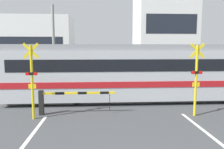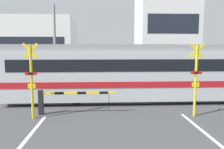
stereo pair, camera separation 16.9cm
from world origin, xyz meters
name	(u,v)px [view 2 (the right image)]	position (x,y,z in m)	size (l,w,h in m)	color
rail_track_near	(112,103)	(0.00, 8.95, 0.04)	(50.00, 0.10, 0.08)	gray
rail_track_far	(111,97)	(0.00, 10.38, 0.04)	(50.00, 0.10, 0.08)	gray
commuter_train	(186,71)	(4.37, 9.67, 1.76)	(20.57, 2.72, 3.29)	#B7BCC1
crossing_barrier_near	(59,98)	(-2.57, 7.12, 0.78)	(3.53, 0.20, 1.15)	black
crossing_barrier_far	(145,80)	(2.57, 12.70, 0.78)	(3.53, 0.20, 1.15)	black
crossing_signal_left	(31,77)	(-3.62, 6.54, 1.83)	(0.68, 0.15, 3.31)	yellow
crossing_signal_right	(196,76)	(3.62, 6.54, 1.83)	(0.68, 0.15, 3.31)	yellow
pedestrian	(115,72)	(0.64, 16.57, 0.99)	(0.38, 0.22, 1.71)	#23232D
building_left_of_street	(39,47)	(-7.76, 23.03, 3.27)	(7.99, 5.69, 6.55)	white
building_right_of_street	(165,31)	(7.03, 23.03, 5.14)	(6.53, 5.69, 10.28)	white
utility_pole_streetside	(55,46)	(-4.37, 15.20, 3.27)	(0.22, 0.22, 6.53)	gray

